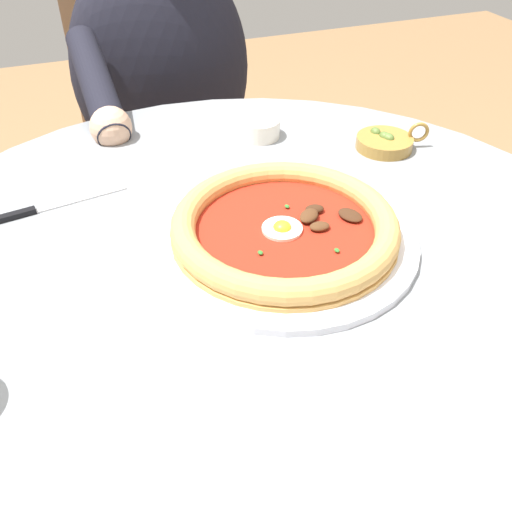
{
  "coord_description": "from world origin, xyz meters",
  "views": [
    {
      "loc": [
        -0.5,
        0.18,
        1.13
      ],
      "look_at": [
        0.0,
        -0.0,
        0.71
      ],
      "focal_mm": 38.62,
      "sensor_mm": 36.0,
      "label": 1
    }
  ],
  "objects_px": {
    "dining_table": "(254,328)",
    "olive_pan": "(385,142)",
    "steak_knife": "(31,212)",
    "ramekin_capers": "(258,127)",
    "cafe_chair_diner": "(159,111)",
    "pizza_on_plate": "(285,229)",
    "diner_person": "(170,154)"
  },
  "relations": [
    {
      "from": "ramekin_capers",
      "to": "olive_pan",
      "type": "distance_m",
      "value": 0.21
    },
    {
      "from": "pizza_on_plate",
      "to": "cafe_chair_diner",
      "type": "distance_m",
      "value": 0.84
    },
    {
      "from": "olive_pan",
      "to": "dining_table",
      "type": "bearing_deg",
      "value": 122.58
    },
    {
      "from": "pizza_on_plate",
      "to": "cafe_chair_diner",
      "type": "relative_size",
      "value": 0.37
    },
    {
      "from": "cafe_chair_diner",
      "to": "dining_table",
      "type": "bearing_deg",
      "value": 176.36
    },
    {
      "from": "pizza_on_plate",
      "to": "olive_pan",
      "type": "relative_size",
      "value": 2.94
    },
    {
      "from": "pizza_on_plate",
      "to": "cafe_chair_diner",
      "type": "height_order",
      "value": "cafe_chair_diner"
    },
    {
      "from": "dining_table",
      "to": "olive_pan",
      "type": "bearing_deg",
      "value": -57.42
    },
    {
      "from": "olive_pan",
      "to": "steak_knife",
      "type": "bearing_deg",
      "value": 89.47
    },
    {
      "from": "cafe_chair_diner",
      "to": "olive_pan",
      "type": "bearing_deg",
      "value": -158.89
    },
    {
      "from": "dining_table",
      "to": "cafe_chair_diner",
      "type": "relative_size",
      "value": 1.07
    },
    {
      "from": "olive_pan",
      "to": "ramekin_capers",
      "type": "bearing_deg",
      "value": 57.65
    },
    {
      "from": "dining_table",
      "to": "cafe_chair_diner",
      "type": "xyz_separation_m",
      "value": [
        0.83,
        -0.05,
        -0.04
      ]
    },
    {
      "from": "olive_pan",
      "to": "cafe_chair_diner",
      "type": "bearing_deg",
      "value": 21.11
    },
    {
      "from": "olive_pan",
      "to": "cafe_chair_diner",
      "type": "relative_size",
      "value": 0.12
    },
    {
      "from": "ramekin_capers",
      "to": "olive_pan",
      "type": "relative_size",
      "value": 0.62
    },
    {
      "from": "dining_table",
      "to": "diner_person",
      "type": "distance_m",
      "value": 0.69
    },
    {
      "from": "pizza_on_plate",
      "to": "steak_knife",
      "type": "xyz_separation_m",
      "value": [
        0.18,
        0.3,
        -0.02
      ]
    },
    {
      "from": "dining_table",
      "to": "ramekin_capers",
      "type": "bearing_deg",
      "value": -21.89
    },
    {
      "from": "dining_table",
      "to": "diner_person",
      "type": "bearing_deg",
      "value": -3.49
    },
    {
      "from": "steak_knife",
      "to": "pizza_on_plate",
      "type": "bearing_deg",
      "value": -120.95
    },
    {
      "from": "diner_person",
      "to": "cafe_chair_diner",
      "type": "bearing_deg",
      "value": -4.31
    },
    {
      "from": "pizza_on_plate",
      "to": "olive_pan",
      "type": "xyz_separation_m",
      "value": [
        0.17,
        -0.25,
        -0.01
      ]
    },
    {
      "from": "ramekin_capers",
      "to": "diner_person",
      "type": "height_order",
      "value": "diner_person"
    },
    {
      "from": "pizza_on_plate",
      "to": "ramekin_capers",
      "type": "relative_size",
      "value": 4.7
    },
    {
      "from": "diner_person",
      "to": "pizza_on_plate",
      "type": "bearing_deg",
      "value": -179.45
    },
    {
      "from": "dining_table",
      "to": "pizza_on_plate",
      "type": "distance_m",
      "value": 0.15
    },
    {
      "from": "dining_table",
      "to": "cafe_chair_diner",
      "type": "distance_m",
      "value": 0.84
    },
    {
      "from": "dining_table",
      "to": "steak_knife",
      "type": "xyz_separation_m",
      "value": [
        0.2,
        0.25,
        0.13
      ]
    },
    {
      "from": "dining_table",
      "to": "ramekin_capers",
      "type": "relative_size",
      "value": 13.73
    },
    {
      "from": "steak_knife",
      "to": "ramekin_capers",
      "type": "xyz_separation_m",
      "value": [
        0.11,
        -0.37,
        0.01
      ]
    },
    {
      "from": "dining_table",
      "to": "olive_pan",
      "type": "distance_m",
      "value": 0.38
    }
  ]
}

